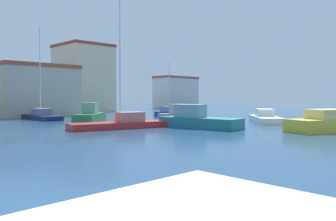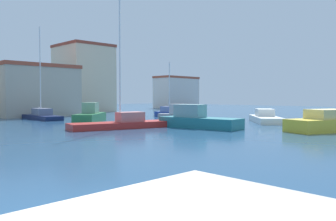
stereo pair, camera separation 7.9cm
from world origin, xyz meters
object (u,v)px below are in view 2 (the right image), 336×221
object	(u,v)px
motorboat_yellow_inner_mooring	(333,123)
motorboat_grey_distant_east	(178,115)
motorboat_teal_center_channel	(198,120)
sailboat_navy_far_right	(41,115)
motorboat_white_mid_harbor	(265,118)
sailboat_blue_near_pier	(169,113)
sailboat_red_distant_north	(122,123)
motorboat_green_far_left	(90,116)

from	to	relation	value
motorboat_yellow_inner_mooring	motorboat_grey_distant_east	bearing A→B (deg)	90.68
motorboat_teal_center_channel	sailboat_navy_far_right	size ratio (longest dim) A/B	0.68
motorboat_white_mid_harbor	sailboat_blue_near_pier	world-z (taller)	sailboat_blue_near_pier
sailboat_red_distant_north	motorboat_yellow_inner_mooring	world-z (taller)	sailboat_red_distant_north
motorboat_white_mid_harbor	motorboat_teal_center_channel	xyz separation A→B (m)	(-10.32, 0.74, 0.22)
motorboat_green_far_left	motorboat_grey_distant_east	world-z (taller)	motorboat_green_far_left
motorboat_green_far_left	sailboat_navy_far_right	xyz separation A→B (m)	(-1.76, 8.24, -0.18)
motorboat_white_mid_harbor	sailboat_navy_far_right	distance (m)	26.31
motorboat_white_mid_harbor	sailboat_navy_far_right	bearing A→B (deg)	125.55
motorboat_green_far_left	sailboat_blue_near_pier	distance (m)	12.90
sailboat_red_distant_north	motorboat_white_mid_harbor	size ratio (longest dim) A/B	1.73
sailboat_blue_near_pier	sailboat_navy_far_right	size ratio (longest dim) A/B	0.66
motorboat_white_mid_harbor	sailboat_blue_near_pier	xyz separation A→B (m)	(-0.67, 14.15, 0.10)
motorboat_white_mid_harbor	sailboat_navy_far_right	size ratio (longest dim) A/B	0.66
motorboat_white_mid_harbor	sailboat_blue_near_pier	distance (m)	14.17
sailboat_navy_far_right	motorboat_grey_distant_east	bearing A→B (deg)	-52.27
sailboat_navy_far_right	sailboat_red_distant_north	bearing A→B (deg)	-90.21
motorboat_green_far_left	sailboat_red_distant_north	bearing A→B (deg)	-102.66
motorboat_teal_center_channel	sailboat_navy_far_right	bearing A→B (deg)	103.53
sailboat_red_distant_north	sailboat_navy_far_right	size ratio (longest dim) A/B	1.15
motorboat_green_far_left	motorboat_teal_center_channel	distance (m)	12.83
motorboat_yellow_inner_mooring	motorboat_grey_distant_east	size ratio (longest dim) A/B	1.83
motorboat_white_mid_harbor	sailboat_blue_near_pier	size ratio (longest dim) A/B	1.00
motorboat_green_far_left	motorboat_yellow_inner_mooring	bearing A→B (deg)	-68.37
sailboat_blue_near_pier	motorboat_teal_center_channel	distance (m)	16.52
motorboat_grey_distant_east	sailboat_navy_far_right	xyz separation A→B (m)	(-10.23, 13.22, -0.15)
motorboat_yellow_inner_mooring	motorboat_teal_center_channel	size ratio (longest dim) A/B	1.12
motorboat_yellow_inner_mooring	motorboat_teal_center_channel	distance (m)	10.91
sailboat_red_distant_north	motorboat_teal_center_channel	bearing A→B (deg)	-40.75
sailboat_red_distant_north	sailboat_blue_near_pier	size ratio (longest dim) A/B	1.73
motorboat_green_far_left	motorboat_yellow_inner_mooring	distance (m)	23.53
motorboat_yellow_inner_mooring	sailboat_navy_far_right	bearing A→B (deg)	109.11
motorboat_green_far_left	motorboat_grey_distant_east	bearing A→B (deg)	-30.46
motorboat_white_mid_harbor	motorboat_grey_distant_east	distance (m)	9.62
motorboat_green_far_left	sailboat_navy_far_right	world-z (taller)	sailboat_navy_far_right
motorboat_white_mid_harbor	motorboat_green_far_left	world-z (taller)	motorboat_green_far_left
motorboat_white_mid_harbor	motorboat_grey_distant_east	xyz separation A→B (m)	(-5.06, 8.18, 0.19)
motorboat_white_mid_harbor	motorboat_green_far_left	distance (m)	18.89
motorboat_yellow_inner_mooring	sailboat_navy_far_right	world-z (taller)	sailboat_navy_far_right
motorboat_green_far_left	sailboat_navy_far_right	size ratio (longest dim) A/B	0.54
sailboat_red_distant_north	motorboat_yellow_inner_mooring	bearing A→B (deg)	-52.73
sailboat_navy_far_right	motorboat_white_mid_harbor	bearing A→B (deg)	-54.45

